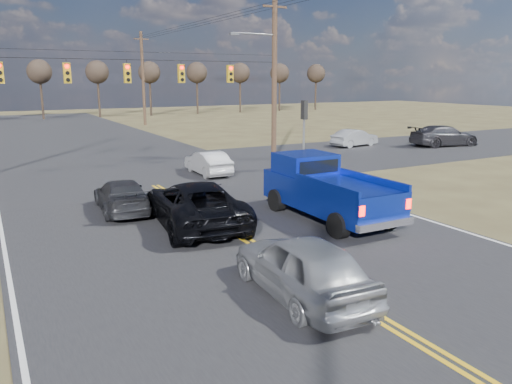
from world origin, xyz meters
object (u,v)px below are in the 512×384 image
pickup_truck (326,190)px  cross_car_east_near (355,138)px  dgrey_car_queue (122,196)px  white_car_queue (208,163)px  cross_car_east_far (444,136)px  black_suv (195,204)px  silver_suv (302,266)px

pickup_truck → cross_car_east_near: (13.99, 15.22, -0.44)m
pickup_truck → cross_car_east_near: bearing=47.8°
pickup_truck → dgrey_car_queue: 7.78m
dgrey_car_queue → cross_car_east_near: 22.92m
pickup_truck → dgrey_car_queue: size_ratio=1.40×
white_car_queue → cross_car_east_near: bearing=-158.8°
pickup_truck → cross_car_east_near: 20.68m
pickup_truck → cross_car_east_far: pickup_truck is taller
pickup_truck → black_suv: 4.75m
cross_car_east_near → dgrey_car_queue: bearing=108.9°
silver_suv → cross_car_east_near: silver_suv is taller
pickup_truck → cross_car_east_far: bearing=31.4°
dgrey_car_queue → pickup_truck: bearing=148.6°
silver_suv → cross_car_east_near: bearing=-129.1°
black_suv → white_car_queue: size_ratio=1.48×
pickup_truck → dgrey_car_queue: (-6.29, 4.55, -0.47)m
white_car_queue → pickup_truck: bearing=93.2°
dgrey_car_queue → black_suv: bearing=123.5°
silver_suv → cross_car_east_far: (24.62, 17.32, 0.03)m
white_car_queue → black_suv: bearing=65.4°
cross_car_east_far → cross_car_east_near: bearing=71.7°
silver_suv → cross_car_east_far: 30.10m
black_suv → silver_suv: bearing=97.0°
pickup_truck → black_suv: bearing=163.5°
pickup_truck → cross_car_east_far: 23.44m
pickup_truck → black_suv: (-4.53, 1.38, -0.29)m
pickup_truck → silver_suv: bearing=-130.5°
cross_car_east_near → pickup_truck: bearing=128.6°
black_suv → cross_car_east_near: bearing=-136.3°
black_suv → dgrey_car_queue: bearing=-54.1°
white_car_queue → dgrey_car_queue: bearing=44.0°
cross_car_east_near → cross_car_east_far: cross_car_east_far is taller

